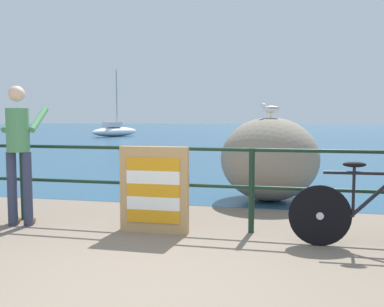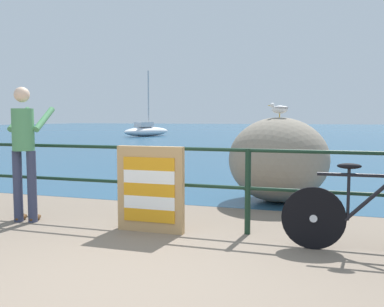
{
  "view_description": "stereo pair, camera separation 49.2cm",
  "coord_description": "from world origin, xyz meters",
  "px_view_note": "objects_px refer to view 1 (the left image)",
  "views": [
    {
      "loc": [
        1.16,
        -3.06,
        1.38
      ],
      "look_at": [
        -0.05,
        2.38,
        0.91
      ],
      "focal_mm": 39.64,
      "sensor_mm": 36.0,
      "label": 1
    },
    {
      "loc": [
        1.64,
        -2.93,
        1.38
      ],
      "look_at": [
        -0.05,
        2.38,
        0.91
      ],
      "focal_mm": 39.64,
      "sensor_mm": 36.0,
      "label": 2
    }
  ],
  "objects_px": {
    "seagull": "(271,109)",
    "breakwater_boulder_main": "(270,159)",
    "person_at_railing": "(19,148)",
    "sailboat": "(115,131)",
    "folded_deckchair_stack": "(154,190)",
    "bicycle": "(372,212)"
  },
  "relations": [
    {
      "from": "seagull",
      "to": "breakwater_boulder_main",
      "type": "bearing_deg",
      "value": -80.97
    },
    {
      "from": "person_at_railing",
      "to": "sailboat",
      "type": "distance_m",
      "value": 26.32
    },
    {
      "from": "folded_deckchair_stack",
      "to": "seagull",
      "type": "height_order",
      "value": "seagull"
    },
    {
      "from": "folded_deckchair_stack",
      "to": "sailboat",
      "type": "height_order",
      "value": "sailboat"
    },
    {
      "from": "bicycle",
      "to": "sailboat",
      "type": "relative_size",
      "value": 0.35
    },
    {
      "from": "breakwater_boulder_main",
      "to": "folded_deckchair_stack",
      "type": "bearing_deg",
      "value": -118.36
    },
    {
      "from": "sailboat",
      "to": "bicycle",
      "type": "bearing_deg",
      "value": -129.89
    },
    {
      "from": "seagull",
      "to": "person_at_railing",
      "type": "bearing_deg",
      "value": 38.08
    },
    {
      "from": "bicycle",
      "to": "breakwater_boulder_main",
      "type": "height_order",
      "value": "breakwater_boulder_main"
    },
    {
      "from": "breakwater_boulder_main",
      "to": "sailboat",
      "type": "distance_m",
      "value": 25.41
    },
    {
      "from": "bicycle",
      "to": "seagull",
      "type": "distance_m",
      "value": 2.9
    },
    {
      "from": "bicycle",
      "to": "person_at_railing",
      "type": "distance_m",
      "value": 4.25
    },
    {
      "from": "person_at_railing",
      "to": "sailboat",
      "type": "relative_size",
      "value": 0.36
    },
    {
      "from": "sailboat",
      "to": "seagull",
      "type": "bearing_deg",
      "value": -129.6
    },
    {
      "from": "folded_deckchair_stack",
      "to": "breakwater_boulder_main",
      "type": "height_order",
      "value": "breakwater_boulder_main"
    },
    {
      "from": "breakwater_boulder_main",
      "to": "sailboat",
      "type": "relative_size",
      "value": 0.33
    },
    {
      "from": "folded_deckchair_stack",
      "to": "breakwater_boulder_main",
      "type": "relative_size",
      "value": 0.64
    },
    {
      "from": "folded_deckchair_stack",
      "to": "sailboat",
      "type": "distance_m",
      "value": 26.96
    },
    {
      "from": "folded_deckchair_stack",
      "to": "sailboat",
      "type": "xyz_separation_m",
      "value": [
        -10.88,
        24.66,
        -0.1
      ]
    },
    {
      "from": "folded_deckchair_stack",
      "to": "seagull",
      "type": "bearing_deg",
      "value": 61.07
    },
    {
      "from": "folded_deckchair_stack",
      "to": "breakwater_boulder_main",
      "type": "xyz_separation_m",
      "value": [
        1.27,
        2.35,
        0.17
      ]
    },
    {
      "from": "folded_deckchair_stack",
      "to": "breakwater_boulder_main",
      "type": "bearing_deg",
      "value": 61.64
    }
  ]
}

